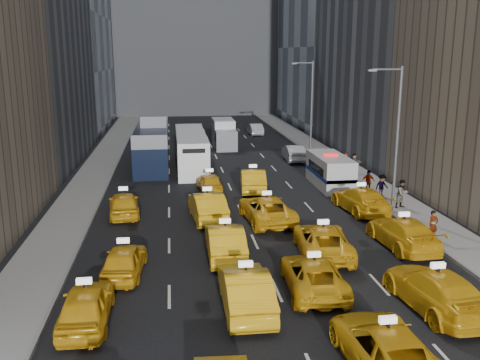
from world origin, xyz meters
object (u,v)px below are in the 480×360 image
object	(u,v)px
pedestrian_0	(433,225)
nypd_van	(330,171)
box_truck	(224,134)
taxi_2	(386,347)
double_decker	(152,146)
city_bus	(191,150)

from	to	relation	value
pedestrian_0	nypd_van	bearing A→B (deg)	86.74
box_truck	nypd_van	bearing A→B (deg)	-74.34
taxi_2	pedestrian_0	xyz separation A→B (m)	(7.01, 10.79, 0.21)
double_decker	box_truck	distance (m)	11.20
nypd_van	double_decker	size ratio (longest dim) A/B	0.48
taxi_2	city_bus	distance (m)	31.79
double_decker	pedestrian_0	world-z (taller)	double_decker
taxi_2	double_decker	bearing A→B (deg)	-77.71
city_bus	double_decker	bearing A→B (deg)	155.72
nypd_van	box_truck	size ratio (longest dim) A/B	0.92
taxi_2	pedestrian_0	bearing A→B (deg)	-124.74
nypd_van	city_bus	size ratio (longest dim) A/B	0.49
nypd_van	double_decker	world-z (taller)	double_decker
taxi_2	city_bus	world-z (taller)	city_bus
box_truck	city_bus	bearing A→B (deg)	-114.59
nypd_van	pedestrian_0	xyz separation A→B (m)	(1.83, -12.51, -0.19)
taxi_2	pedestrian_0	size ratio (longest dim) A/B	3.33
double_decker	pedestrian_0	bearing A→B (deg)	-53.41
taxi_2	city_bus	size ratio (longest dim) A/B	0.44
double_decker	city_bus	distance (m)	3.61
city_bus	taxi_2	bearing A→B (deg)	-83.87
taxi_2	box_truck	xyz separation A→B (m)	(-0.96, 41.29, 0.67)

